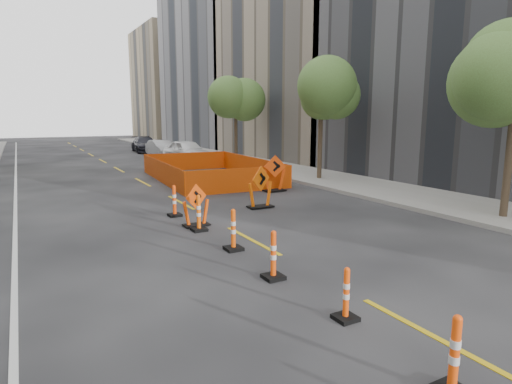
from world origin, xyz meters
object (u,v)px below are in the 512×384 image
chevron_sign_center (260,187)px  chevron_sign_right (275,173)px  chevron_sign_left (196,205)px  parked_car_far (145,144)px  channelizer_4 (233,230)px  parked_car_mid (161,148)px  channelizer_2 (346,294)px  channelizer_3 (273,255)px  channelizer_1 (454,356)px  channelizer_5 (199,213)px  parked_car_near (187,151)px  channelizer_6 (174,201)px

chevron_sign_center → chevron_sign_right: (2.29, 2.74, 0.04)m
chevron_sign_left → parked_car_far: parked_car_far is taller
channelizer_4 → chevron_sign_left: size_ratio=0.81×
channelizer_4 → parked_car_mid: (5.80, 25.82, 0.15)m
channelizer_2 → chevron_sign_right: (5.44, 11.25, 0.36)m
channelizer_3 → channelizer_1: bearing=-90.8°
channelizer_5 → parked_car_near: parked_car_near is taller
channelizer_1 → parked_car_far: bearing=81.0°
parked_car_near → chevron_sign_left: bearing=-116.6°
channelizer_1 → channelizer_6: size_ratio=0.98×
chevron_sign_center → chevron_sign_right: size_ratio=0.95×
channelizer_2 → chevron_sign_left: bearing=89.6°
channelizer_4 → channelizer_1: bearing=-91.6°
channelizer_1 → chevron_sign_right: chevron_sign_right is taller
channelizer_1 → chevron_sign_left: chevron_sign_left is taller
chevron_sign_right → chevron_sign_left: bearing=-118.9°
channelizer_6 → parked_car_far: bearing=77.5°
channelizer_2 → channelizer_6: size_ratio=0.86×
channelizer_2 → chevron_sign_center: 9.08m
chevron_sign_right → parked_car_far: (0.36, 24.14, -0.11)m
chevron_sign_left → channelizer_4: bearing=-109.4°
channelizer_5 → channelizer_6: (-0.03, 2.19, -0.01)m
channelizer_1 → channelizer_2: 2.20m
channelizer_1 → channelizer_5: 8.76m
channelizer_5 → chevron_sign_left: bearing=76.6°
chevron_sign_center → parked_car_mid: bearing=62.1°
channelizer_1 → channelizer_5: channelizer_5 is taller
channelizer_5 → parked_car_far: bearing=78.5°
channelizer_2 → parked_car_near: parked_car_near is taller
channelizer_2 → parked_car_mid: size_ratio=0.22×
channelizer_4 → channelizer_5: 2.19m
channelizer_6 → chevron_sign_right: (5.56, 2.50, 0.29)m
channelizer_1 → chevron_sign_center: (3.32, 10.70, 0.26)m
channelizer_1 → channelizer_6: (0.06, 10.94, 0.01)m
channelizer_2 → channelizer_5: channelizer_5 is taller
parked_car_mid → parked_car_near: bearing=-87.5°
channelizer_5 → channelizer_2: bearing=-89.3°
channelizer_6 → parked_car_mid: parked_car_mid is taller
parked_car_far → channelizer_6: bearing=-97.8°
channelizer_4 → chevron_sign_right: bearing=51.7°
chevron_sign_right → parked_car_near: 13.84m
chevron_sign_center → parked_car_near: 16.85m
channelizer_5 → parked_car_mid: size_ratio=0.26×
channelizer_3 → parked_car_far: bearing=79.9°
channelizer_4 → channelizer_6: size_ratio=1.00×
chevron_sign_left → channelizer_3: bearing=-110.4°
channelizer_1 → channelizer_5: size_ratio=0.97×
chevron_sign_center → channelizer_5: bearing=-169.9°
parked_car_near → parked_car_far: parked_car_near is taller
channelizer_2 → channelizer_4: channelizer_4 is taller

